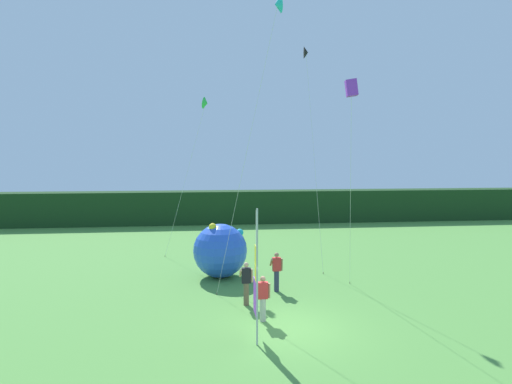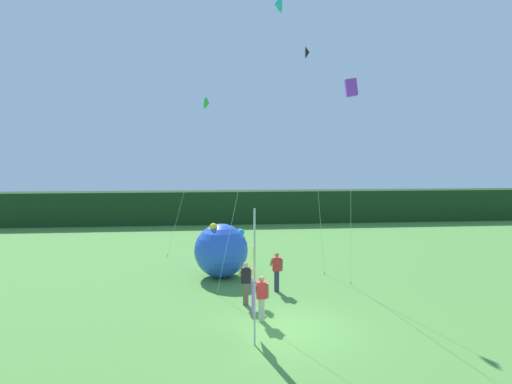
{
  "view_description": "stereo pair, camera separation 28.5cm",
  "coord_description": "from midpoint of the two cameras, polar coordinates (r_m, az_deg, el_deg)",
  "views": [
    {
      "loc": [
        -2.72,
        -14.27,
        5.9
      ],
      "look_at": [
        -0.67,
        3.84,
        4.45
      ],
      "focal_mm": 30.18,
      "sensor_mm": 36.0,
      "label": 1
    },
    {
      "loc": [
        -2.44,
        -14.3,
        5.9
      ],
      "look_at": [
        -0.67,
        3.84,
        4.45
      ],
      "focal_mm": 30.18,
      "sensor_mm": 36.0,
      "label": 2
    }
  ],
  "objects": [
    {
      "name": "person_far_left",
      "position": [
        19.31,
        3.19,
        -10.38
      ],
      "size": [
        0.55,
        0.48,
        1.74
      ],
      "color": "#2D334C",
      "rests_on": "ground"
    },
    {
      "name": "kite_green_delta_3",
      "position": [
        24.69,
        -6.17,
        11.46
      ],
      "size": [
        2.77,
        1.68,
        9.3
      ],
      "color": "brown",
      "rests_on": "ground"
    },
    {
      "name": "distant_treeline",
      "position": [
        39.2,
        -1.76,
        -1.97
      ],
      "size": [
        80.0,
        2.4,
        2.92
      ],
      "primitive_type": "cube",
      "color": "#193819",
      "rests_on": "ground"
    },
    {
      "name": "person_mid_field",
      "position": [
        15.98,
        1.26,
        -13.76
      ],
      "size": [
        0.55,
        0.48,
        1.66
      ],
      "color": "#B7B2A3",
      "rests_on": "ground"
    },
    {
      "name": "banner_flag",
      "position": [
        13.99,
        0.29,
        -11.3
      ],
      "size": [
        0.06,
        1.03,
        4.35
      ],
      "color": "#B7B7BC",
      "rests_on": "ground"
    },
    {
      "name": "ground_plane",
      "position": [
        15.67,
        4.54,
        -17.6
      ],
      "size": [
        120.0,
        120.0,
        0.0
      ],
      "primitive_type": "plane",
      "color": "#518E3D"
    },
    {
      "name": "kite_cyan_delta_2",
      "position": [
        18.14,
        3.26,
        23.3
      ],
      "size": [
        2.61,
        1.66,
        12.19
      ],
      "color": "brown",
      "rests_on": "ground"
    },
    {
      "name": "person_near_banner",
      "position": [
        17.58,
        -0.9,
        -11.87
      ],
      "size": [
        0.55,
        0.48,
        1.74
      ],
      "color": "brown",
      "rests_on": "ground"
    },
    {
      "name": "inflatable_balloon",
      "position": [
        21.5,
        -4.26,
        -7.73
      ],
      "size": [
        2.66,
        2.66,
        2.75
      ],
      "color": "blue",
      "rests_on": "ground"
    },
    {
      "name": "kite_black_delta_0",
      "position": [
        23.5,
        7.22,
        17.61
      ],
      "size": [
        0.87,
        1.66,
        11.66
      ],
      "color": "brown",
      "rests_on": "ground"
    },
    {
      "name": "kite_purple_box_1",
      "position": [
        17.26,
        12.97,
        13.12
      ],
      "size": [
        1.42,
        3.31,
        8.91
      ],
      "color": "brown",
      "rests_on": "ground"
    }
  ]
}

